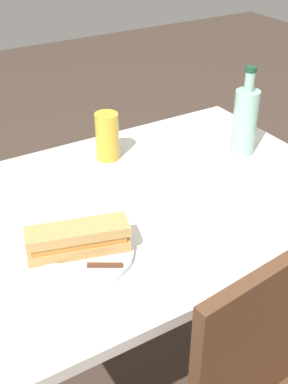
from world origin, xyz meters
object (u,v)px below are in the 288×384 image
object	(u,v)px
baguette_sandwich_near	(78,239)
water_bottle	(245,120)
plate_near	(79,253)
beer_glass	(107,136)
knife_near	(88,265)
dining_table	(144,229)

from	to	relation	value
baguette_sandwich_near	water_bottle	world-z (taller)	water_bottle
plate_near	beer_glass	world-z (taller)	beer_glass
beer_glass	plate_near	bearing A→B (deg)	54.48
knife_near	water_bottle	distance (m)	0.73
dining_table	beer_glass	bearing A→B (deg)	-94.86
baguette_sandwich_near	water_bottle	xyz separation A→B (m)	(-0.67, -0.21, 0.06)
dining_table	baguette_sandwich_near	xyz separation A→B (m)	(0.26, 0.13, 0.16)
dining_table	plate_near	size ratio (longest dim) A/B	4.51
dining_table	knife_near	xyz separation A→B (m)	(0.26, 0.20, 0.13)
dining_table	plate_near	distance (m)	0.31
plate_near	knife_near	bearing A→B (deg)	84.28
dining_table	plate_near	world-z (taller)	plate_near
baguette_sandwich_near	beer_glass	xyz separation A→B (m)	(-0.28, -0.39, 0.03)
plate_near	water_bottle	bearing A→B (deg)	-162.88
baguette_sandwich_near	plate_near	bearing A→B (deg)	90.00
beer_glass	baguette_sandwich_near	bearing A→B (deg)	54.48
knife_near	beer_glass	world-z (taller)	beer_glass
baguette_sandwich_near	knife_near	world-z (taller)	baguette_sandwich_near
knife_near	water_bottle	size ratio (longest dim) A/B	0.56
water_bottle	beer_glass	xyz separation A→B (m)	(0.39, -0.19, -0.04)
plate_near	baguette_sandwich_near	size ratio (longest dim) A/B	1.04
dining_table	plate_near	xyz separation A→B (m)	(0.26, 0.13, 0.12)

